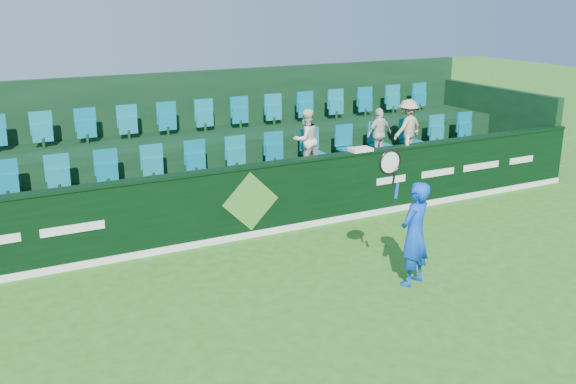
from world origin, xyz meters
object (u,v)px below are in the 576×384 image
towel (360,149)px  drinks_bottle (408,140)px  tennis_player (414,233)px  spectator_middle (379,134)px  spectator_right (407,128)px  spectator_left (306,139)px

towel → drinks_bottle: drinks_bottle is taller
tennis_player → spectator_middle: size_ratio=1.97×
tennis_player → spectator_middle: 4.73m
spectator_right → towel: (-1.99, -1.12, -0.05)m
spectator_left → towel: size_ratio=2.87×
drinks_bottle → spectator_left: bearing=147.2°
spectator_middle → drinks_bottle: spectator_middle is taller
spectator_left → spectator_right: spectator_right is taller
tennis_player → drinks_bottle: tennis_player is taller
spectator_left → spectator_right: bearing=173.5°
drinks_bottle → tennis_player: bearing=-125.2°
tennis_player → spectator_middle: bearing=61.8°
spectator_left → drinks_bottle: bearing=140.6°
tennis_player → spectator_right: size_ratio=1.76×
spectator_middle → drinks_bottle: bearing=78.7°
spectator_right → tennis_player: bearing=39.0°
tennis_player → towel: size_ratio=5.11×
spectator_right → towel: size_ratio=2.90×
spectator_right → drinks_bottle: 1.41m
spectator_middle → drinks_bottle: 1.13m
tennis_player → towel: tennis_player is taller
tennis_player → spectator_right: (2.99, 4.14, 0.60)m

